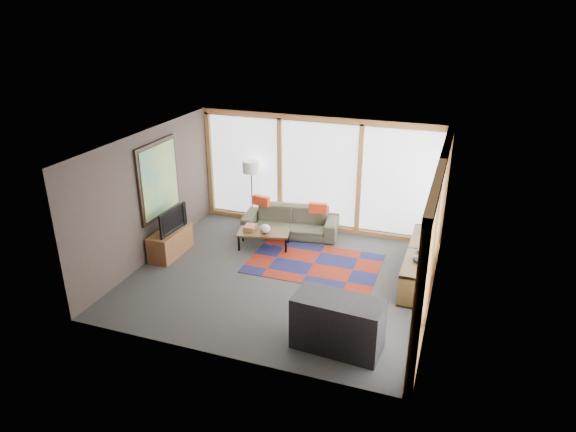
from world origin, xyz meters
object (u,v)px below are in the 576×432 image
(tv_console, at_px, (170,242))
(bar_counter, at_px, (338,324))
(floor_lamp, at_px, (252,193))
(bookshelf, at_px, (418,263))
(sofa, at_px, (291,221))
(coffee_table, at_px, (264,239))
(television, at_px, (170,220))

(tv_console, distance_m, bar_counter, 4.42)
(floor_lamp, distance_m, tv_console, 2.30)
(floor_lamp, bearing_deg, bookshelf, -18.12)
(floor_lamp, bearing_deg, sofa, -13.89)
(bookshelf, bearing_deg, tv_console, -171.45)
(floor_lamp, height_order, coffee_table, floor_lamp)
(bar_counter, bearing_deg, sofa, 123.05)
(floor_lamp, height_order, bar_counter, floor_lamp)
(coffee_table, bearing_deg, bar_counter, -50.48)
(sofa, relative_size, bar_counter, 1.58)
(floor_lamp, xyz_separation_m, bar_counter, (3.05, -3.89, -0.35))
(tv_console, xyz_separation_m, television, (0.03, -0.00, 0.52))
(sofa, bearing_deg, tv_console, -146.04)
(sofa, relative_size, bookshelf, 0.89)
(television, relative_size, bar_counter, 0.66)
(television, bearing_deg, coffee_table, -55.61)
(bar_counter, bearing_deg, floor_lamp, 132.18)
(tv_console, bearing_deg, coffee_table, 29.81)
(coffee_table, height_order, bar_counter, bar_counter)
(sofa, bearing_deg, bookshelf, -27.15)
(floor_lamp, relative_size, tv_console, 1.43)
(coffee_table, distance_m, bookshelf, 3.23)
(sofa, distance_m, tv_console, 2.67)
(television, bearing_deg, sofa, -43.96)
(bar_counter, bearing_deg, television, 159.03)
(bookshelf, relative_size, tv_console, 2.20)
(tv_console, relative_size, television, 1.23)
(sofa, distance_m, bar_counter, 4.15)
(sofa, bearing_deg, floor_lamp, 158.55)
(bookshelf, bearing_deg, television, -171.35)
(coffee_table, bearing_deg, bookshelf, -3.99)
(coffee_table, relative_size, television, 1.23)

